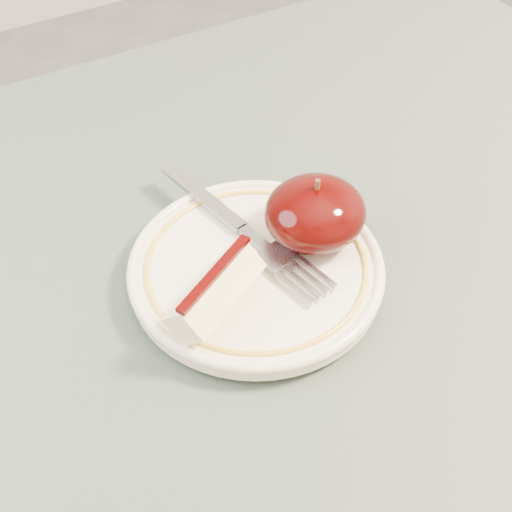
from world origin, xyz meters
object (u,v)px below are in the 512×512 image
fork (243,229)px  table (344,407)px  apple_half (315,213)px  plate (256,269)px

fork → table: bearing=-179.7°
fork → apple_half: bearing=-133.5°
plate → fork: (0.01, 0.03, 0.01)m
table → apple_half: apple_half is taller
apple_half → plate: bearing=-175.0°
plate → apple_half: (0.05, 0.00, 0.03)m
plate → apple_half: apple_half is taller
plate → apple_half: bearing=5.0°
plate → fork: bearing=76.7°
table → apple_half: bearing=76.5°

